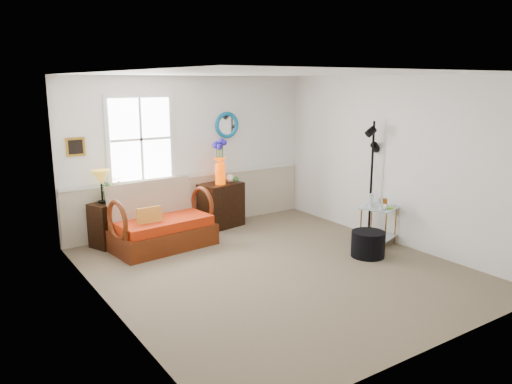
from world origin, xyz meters
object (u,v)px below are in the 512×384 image
lamp_stand (106,225)px  ottoman (368,244)px  cabinet (221,205)px  side_table (378,226)px  loveseat (162,216)px  floor_lamp (371,181)px

lamp_stand → ottoman: size_ratio=1.41×
cabinet → side_table: 2.72m
loveseat → floor_lamp: floor_lamp is taller
lamp_stand → side_table: bearing=-32.3°
side_table → cabinet: bearing=124.5°
side_table → ottoman: side_table is taller
floor_lamp → cabinet: bearing=141.1°
lamp_stand → ottoman: (3.04, -2.56, -0.16)m
cabinet → loveseat: bearing=-170.5°
loveseat → lamp_stand: 0.89m
loveseat → cabinet: size_ratio=1.96×
loveseat → ottoman: 3.12m
cabinet → ottoman: 2.74m
ottoman → cabinet: bearing=111.6°
cabinet → side_table: cabinet is taller
loveseat → lamp_stand: (-0.71, 0.51, -0.15)m
lamp_stand → side_table: (3.57, -2.26, -0.04)m
loveseat → lamp_stand: loveseat is taller
loveseat → side_table: 3.35m
loveseat → ottoman: bearing=-47.7°
side_table → floor_lamp: bearing=65.7°
lamp_stand → floor_lamp: bearing=-27.3°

